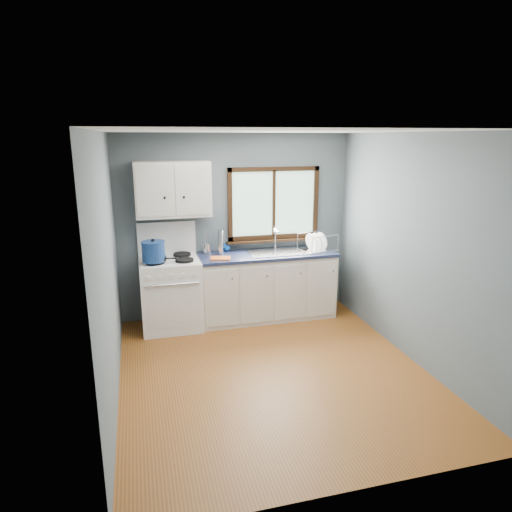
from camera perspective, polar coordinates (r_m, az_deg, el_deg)
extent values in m
cube|color=brown|center=(5.09, 2.11, -14.22)|extent=(3.20, 3.60, 0.02)
cube|color=white|center=(4.45, 2.42, 15.47)|extent=(3.20, 3.60, 0.02)
cube|color=#566167|center=(6.32, -2.55, 3.76)|extent=(3.20, 0.02, 2.50)
cube|color=#566167|center=(3.02, 12.43, -9.09)|extent=(3.20, 0.02, 2.50)
cube|color=#566167|center=(4.43, -18.10, -1.76)|extent=(0.02, 3.60, 2.50)
cube|color=#566167|center=(5.30, 19.15, 0.79)|extent=(0.02, 3.60, 2.50)
cube|color=white|center=(6.07, -10.59, -4.69)|extent=(0.76, 0.65, 0.92)
cube|color=white|center=(6.18, -11.11, 2.19)|extent=(0.76, 0.05, 0.44)
cube|color=silver|center=(5.93, -10.80, -0.45)|extent=(0.72, 0.59, 0.01)
cylinder|color=black|center=(5.77, -12.48, -0.75)|extent=(0.23, 0.23, 0.03)
cylinder|color=black|center=(5.79, -8.92, -0.52)|extent=(0.23, 0.23, 0.03)
cylinder|color=black|center=(6.06, -12.61, -0.02)|extent=(0.23, 0.23, 0.03)
cylinder|color=black|center=(6.08, -9.22, 0.20)|extent=(0.23, 0.23, 0.03)
cylinder|color=silver|center=(5.66, -10.43, -3.53)|extent=(0.66, 0.02, 0.02)
cube|color=silver|center=(5.78, -10.31, -6.29)|extent=(0.66, 0.01, 0.55)
cube|color=silver|center=(6.31, 1.32, -3.86)|extent=(1.85, 0.60, 0.88)
cube|color=black|center=(6.47, 1.24, -7.17)|extent=(1.85, 0.54, 0.08)
cube|color=#171F3A|center=(6.18, 1.34, 0.19)|extent=(1.89, 0.64, 0.04)
cube|color=silver|center=(6.22, 2.93, 0.50)|extent=(0.84, 0.46, 0.01)
cube|color=silver|center=(6.19, 1.16, -0.27)|extent=(0.36, 0.40, 0.14)
cube|color=silver|center=(6.30, 4.66, -0.03)|extent=(0.36, 0.40, 0.14)
cylinder|color=silver|center=(6.38, 2.41, 2.12)|extent=(0.02, 0.02, 0.28)
cylinder|color=silver|center=(6.28, 2.61, 3.14)|extent=(0.02, 0.16, 0.02)
sphere|color=silver|center=(6.35, 2.42, 3.35)|extent=(0.04, 0.04, 0.04)
cube|color=#9EC6A8|center=(6.38, 2.19, 6.60)|extent=(1.22, 0.01, 0.92)
cube|color=black|center=(6.31, 2.28, 10.81)|extent=(1.30, 0.05, 0.06)
cube|color=black|center=(6.45, 2.20, 2.44)|extent=(1.30, 0.05, 0.06)
cube|color=black|center=(6.21, -3.27, 6.37)|extent=(0.06, 0.05, 1.00)
cube|color=black|center=(6.57, 7.46, 6.73)|extent=(0.06, 0.05, 1.00)
cube|color=black|center=(6.36, 2.24, 6.58)|extent=(0.03, 0.05, 0.92)
cube|color=black|center=(6.43, 2.27, 1.95)|extent=(1.36, 0.10, 0.03)
cube|color=silver|center=(5.94, -10.36, 8.20)|extent=(0.95, 0.32, 0.70)
cube|color=silver|center=(5.76, -12.59, 7.89)|extent=(0.44, 0.01, 0.62)
cube|color=silver|center=(5.80, -7.86, 8.14)|extent=(0.44, 0.01, 0.62)
sphere|color=black|center=(5.76, -11.34, 7.15)|extent=(0.03, 0.03, 0.03)
sphere|color=black|center=(5.78, -9.00, 7.28)|extent=(0.03, 0.03, 0.03)
cylinder|color=black|center=(5.77, -12.37, -0.33)|extent=(0.29, 0.29, 0.05)
cube|color=black|center=(5.75, -10.58, -0.29)|extent=(0.14, 0.05, 0.02)
cylinder|color=navy|center=(5.73, -12.70, 0.51)|extent=(0.36, 0.36, 0.24)
cylinder|color=navy|center=(5.70, -12.77, 1.71)|extent=(0.38, 0.38, 0.02)
sphere|color=black|center=(5.70, -12.78, 1.92)|extent=(0.06, 0.06, 0.04)
cylinder|color=silver|center=(6.17, -6.12, 0.92)|extent=(0.14, 0.14, 0.13)
cylinder|color=silver|center=(6.15, -6.05, 2.21)|extent=(0.01, 0.01, 0.20)
cylinder|color=silver|center=(6.14, -6.37, 2.34)|extent=(0.01, 0.01, 0.23)
cylinder|color=silver|center=(6.12, -6.08, 2.07)|extent=(0.01, 0.01, 0.18)
cylinder|color=silver|center=(6.09, -4.47, 1.70)|extent=(0.09, 0.09, 0.33)
imported|color=blue|center=(6.26, -3.53, 1.70)|extent=(0.13, 0.13, 0.25)
cube|color=#D25B23|center=(5.89, -4.46, -0.28)|extent=(0.29, 0.24, 0.02)
cube|color=silver|center=(6.41, 7.68, 0.85)|extent=(0.55, 0.47, 0.02)
cylinder|color=silver|center=(6.12, 7.02, 1.21)|extent=(0.01, 0.01, 0.22)
cylinder|color=silver|center=(6.40, 10.21, 1.67)|extent=(0.01, 0.01, 0.22)
cylinder|color=silver|center=(6.38, 5.21, 1.82)|extent=(0.01, 0.01, 0.22)
cylinder|color=silver|center=(6.65, 8.35, 2.24)|extent=(0.01, 0.01, 0.22)
cylinder|color=silver|center=(6.23, 8.69, 2.44)|extent=(0.43, 0.13, 0.01)
cylinder|color=silver|center=(6.49, 6.84, 3.00)|extent=(0.43, 0.13, 0.01)
cylinder|color=white|center=(6.32, 6.91, 1.74)|extent=(0.13, 0.25, 0.24)
cylinder|color=white|center=(6.37, 7.56, 1.82)|extent=(0.13, 0.25, 0.24)
cylinder|color=white|center=(6.42, 8.19, 1.91)|extent=(0.13, 0.25, 0.24)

